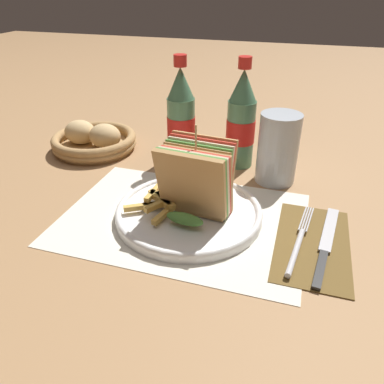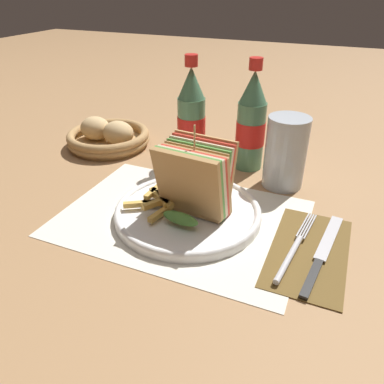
{
  "view_description": "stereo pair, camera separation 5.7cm",
  "coord_description": "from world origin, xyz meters",
  "views": [
    {
      "loc": [
        0.17,
        -0.51,
        0.36
      ],
      "look_at": [
        0.01,
        0.02,
        0.04
      ],
      "focal_mm": 35.0,
      "sensor_mm": 36.0,
      "label": 1
    },
    {
      "loc": [
        0.23,
        -0.5,
        0.36
      ],
      "look_at": [
        0.01,
        0.02,
        0.04
      ],
      "focal_mm": 35.0,
      "sensor_mm": 36.0,
      "label": 2
    }
  ],
  "objects": [
    {
      "name": "knife",
      "position": [
        0.23,
        -0.02,
        0.01
      ],
      "size": [
        0.04,
        0.21,
        0.0
      ],
      "rotation": [
        0.0,
        0.0,
        -0.12
      ],
      "color": "black",
      "rests_on": "napkin"
    },
    {
      "name": "coke_bottle_far",
      "position": [
        0.05,
        0.23,
        0.1
      ],
      "size": [
        0.06,
        0.06,
        0.23
      ],
      "color": "#4C7F5B",
      "rests_on": "ground_plane"
    },
    {
      "name": "ground_plane",
      "position": [
        0.0,
        0.0,
        0.0
      ],
      "size": [
        4.0,
        4.0,
        0.0
      ],
      "primitive_type": "plane",
      "color": "#9E754C"
    },
    {
      "name": "fries_pile",
      "position": [
        -0.04,
        -0.01,
        0.03
      ],
      "size": [
        0.12,
        0.12,
        0.02
      ],
      "color": "gold",
      "rests_on": "plate_main"
    },
    {
      "name": "placemat",
      "position": [
        -0.0,
        -0.01,
        0.0
      ],
      "size": [
        0.41,
        0.29,
        0.0
      ],
      "color": "silver",
      "rests_on": "ground_plane"
    },
    {
      "name": "glass_near",
      "position": [
        0.13,
        0.18,
        0.07
      ],
      "size": [
        0.08,
        0.08,
        0.14
      ],
      "color": "silver",
      "rests_on": "ground_plane"
    },
    {
      "name": "plate_main",
      "position": [
        0.01,
        -0.0,
        0.01
      ],
      "size": [
        0.25,
        0.25,
        0.02
      ],
      "color": "white",
      "rests_on": "ground_plane"
    },
    {
      "name": "bread_basket",
      "position": [
        -0.3,
        0.21,
        0.02
      ],
      "size": [
        0.2,
        0.2,
        0.07
      ],
      "color": "#AD8451",
      "rests_on": "ground_plane"
    },
    {
      "name": "napkin",
      "position": [
        0.22,
        -0.02,
        0.0
      ],
      "size": [
        0.11,
        0.21,
        0.0
      ],
      "color": "brown",
      "rests_on": "ground_plane"
    },
    {
      "name": "coke_bottle_near",
      "position": [
        -0.08,
        0.21,
        0.1
      ],
      "size": [
        0.06,
        0.06,
        0.23
      ],
      "color": "#4C7F5B",
      "rests_on": "ground_plane"
    },
    {
      "name": "club_sandwich",
      "position": [
        0.02,
        0.0,
        0.07
      ],
      "size": [
        0.12,
        0.12,
        0.15
      ],
      "color": "tan",
      "rests_on": "plate_main"
    },
    {
      "name": "fork",
      "position": [
        0.19,
        -0.03,
        0.01
      ],
      "size": [
        0.03,
        0.19,
        0.01
      ],
      "rotation": [
        0.0,
        0.0,
        -0.12
      ],
      "color": "silver",
      "rests_on": "napkin"
    }
  ]
}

